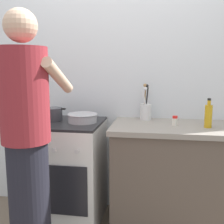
# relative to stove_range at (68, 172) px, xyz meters

# --- Properties ---
(back_wall) EXTENTS (3.20, 0.10, 2.50)m
(back_wall) POSITION_rel_stove_range_xyz_m (0.55, 0.35, 0.80)
(back_wall) COLOR silver
(back_wall) RESTS_ON ground
(countertop) EXTENTS (1.00, 0.60, 0.90)m
(countertop) POSITION_rel_stove_range_xyz_m (0.90, 0.00, 0.00)
(countertop) COLOR brown
(countertop) RESTS_ON ground
(stove_range) EXTENTS (0.60, 0.62, 0.90)m
(stove_range) POSITION_rel_stove_range_xyz_m (0.00, 0.00, 0.00)
(stove_range) COLOR white
(stove_range) RESTS_ON ground
(pot) EXTENTS (0.24, 0.17, 0.11)m
(pot) POSITION_rel_stove_range_xyz_m (-0.14, 0.04, 0.51)
(pot) COLOR #38383D
(pot) RESTS_ON stove_range
(mixing_bowl) EXTENTS (0.26, 0.26, 0.07)m
(mixing_bowl) POSITION_rel_stove_range_xyz_m (0.14, 0.00, 0.49)
(mixing_bowl) COLOR #B7B7BC
(mixing_bowl) RESTS_ON stove_range
(utensil_crock) EXTENTS (0.10, 0.10, 0.32)m
(utensil_crock) POSITION_rel_stove_range_xyz_m (0.67, 0.21, 0.54)
(utensil_crock) COLOR silver
(utensil_crock) RESTS_ON countertop
(spice_bottle) EXTENTS (0.04, 0.04, 0.08)m
(spice_bottle) POSITION_rel_stove_range_xyz_m (0.91, -0.01, 0.49)
(spice_bottle) COLOR silver
(spice_bottle) RESTS_ON countertop
(oil_bottle) EXTENTS (0.06, 0.06, 0.23)m
(oil_bottle) POSITION_rel_stove_range_xyz_m (1.15, -0.04, 0.54)
(oil_bottle) COLOR gold
(oil_bottle) RESTS_ON countertop
(person) EXTENTS (0.41, 0.50, 1.70)m
(person) POSITION_rel_stove_range_xyz_m (-0.04, -0.64, 0.41)
(person) COLOR black
(person) RESTS_ON ground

